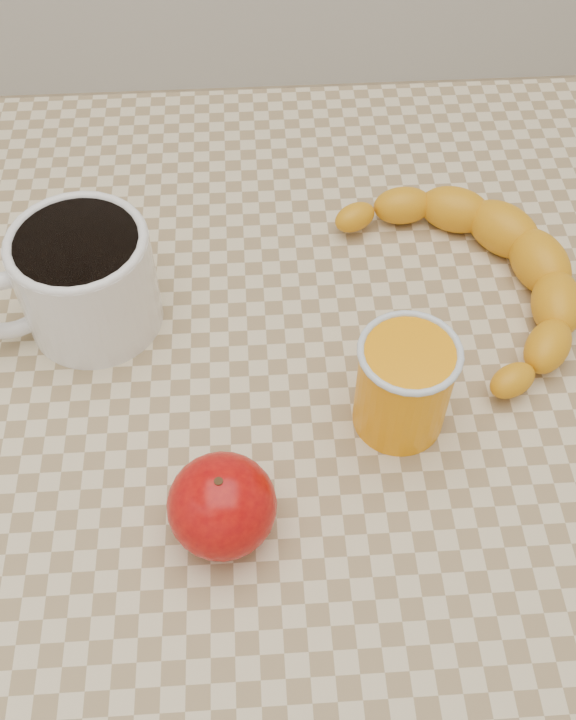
{
  "coord_description": "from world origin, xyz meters",
  "views": [
    {
      "loc": [
        -0.02,
        -0.39,
        1.29
      ],
      "look_at": [
        0.0,
        0.0,
        0.77
      ],
      "focal_mm": 40.0,
      "sensor_mm": 36.0,
      "label": 1
    }
  ],
  "objects": [
    {
      "name": "table",
      "position": [
        0.0,
        0.0,
        0.66
      ],
      "size": [
        0.8,
        0.8,
        0.75
      ],
      "color": "beige",
      "rests_on": "ground"
    },
    {
      "name": "orange_juice_glass",
      "position": [
        0.09,
        -0.05,
        0.8
      ],
      "size": [
        0.08,
        0.08,
        0.09
      ],
      "color": "orange",
      "rests_on": "table"
    },
    {
      "name": "coffee_mug",
      "position": [
        -0.17,
        0.07,
        0.8
      ],
      "size": [
        0.17,
        0.15,
        0.1
      ],
      "color": "white",
      "rests_on": "table"
    },
    {
      "name": "banana",
      "position": [
        0.17,
        0.08,
        0.77
      ],
      "size": [
        0.38,
        0.42,
        0.05
      ],
      "primitive_type": null,
      "rotation": [
        0.0,
        0.0,
        0.32
      ],
      "color": "orange",
      "rests_on": "table"
    },
    {
      "name": "ground",
      "position": [
        0.0,
        0.0,
        0.0
      ],
      "size": [
        3.0,
        3.0,
        0.0
      ],
      "primitive_type": "plane",
      "color": "tan",
      "rests_on": "ground"
    },
    {
      "name": "apple",
      "position": [
        -0.05,
        -0.14,
        0.79
      ],
      "size": [
        0.09,
        0.09,
        0.07
      ],
      "color": "#8D0408",
      "rests_on": "table"
    }
  ]
}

